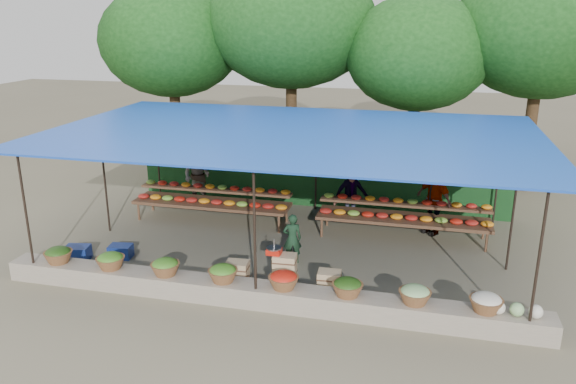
% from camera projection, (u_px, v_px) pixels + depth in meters
% --- Properties ---
extents(ground, '(60.00, 60.00, 0.00)m').
position_uv_depth(ground, '(292.00, 248.00, 13.30)').
color(ground, '#6A634E').
rests_on(ground, ground).
extents(stone_curb, '(10.60, 0.55, 0.40)m').
position_uv_depth(stone_curb, '(258.00, 295.00, 10.69)').
color(stone_curb, gray).
rests_on(stone_curb, ground).
extents(stall_canopy, '(10.80, 6.60, 2.82)m').
position_uv_depth(stall_canopy, '(293.00, 137.00, 12.53)').
color(stall_canopy, black).
rests_on(stall_canopy, ground).
extents(produce_baskets, '(8.98, 0.58, 0.34)m').
position_uv_depth(produce_baskets, '(253.00, 277.00, 10.61)').
color(produce_baskets, brown).
rests_on(produce_baskets, stone_curb).
extents(netting_backdrop, '(10.60, 0.06, 2.50)m').
position_uv_depth(netting_backdrop, '(318.00, 164.00, 15.83)').
color(netting_backdrop, '#1C4F1F').
rests_on(netting_backdrop, ground).
extents(tree_row, '(16.51, 5.50, 7.12)m').
position_uv_depth(tree_row, '(353.00, 34.00, 17.39)').
color(tree_row, '#352013').
rests_on(tree_row, ground).
extents(fruit_table_left, '(4.21, 0.95, 0.93)m').
position_uv_depth(fruit_table_left, '(213.00, 199.00, 14.93)').
color(fruit_table_left, '#46301C').
rests_on(fruit_table_left, ground).
extents(fruit_table_right, '(4.21, 0.95, 0.93)m').
position_uv_depth(fruit_table_right, '(404.00, 214.00, 13.79)').
color(fruit_table_right, '#46301C').
rests_on(fruit_table_right, ground).
extents(crate_counter, '(2.37, 0.37, 0.77)m').
position_uv_depth(crate_counter, '(283.00, 276.00, 11.21)').
color(crate_counter, tan).
rests_on(crate_counter, ground).
extents(weighing_scale, '(0.30, 0.30, 0.32)m').
position_uv_depth(weighing_scale, '(274.00, 250.00, 11.09)').
color(weighing_scale, red).
rests_on(weighing_scale, crate_counter).
extents(vendor_seated, '(0.48, 0.39, 1.14)m').
position_uv_depth(vendor_seated, '(292.00, 239.00, 12.40)').
color(vendor_seated, '#183520').
rests_on(vendor_seated, ground).
extents(customer_left, '(1.00, 0.86, 1.78)m').
position_uv_depth(customer_left, '(197.00, 176.00, 16.04)').
color(customer_left, slate).
rests_on(customer_left, ground).
extents(customer_mid, '(1.21, 1.06, 1.62)m').
position_uv_depth(customer_mid, '(352.00, 192.00, 14.81)').
color(customer_mid, slate).
rests_on(customer_mid, ground).
extents(customer_right, '(1.07, 1.02, 1.78)m').
position_uv_depth(customer_right, '(433.00, 200.00, 13.98)').
color(customer_right, slate).
rests_on(customer_right, ground).
extents(blue_crate_front, '(0.60, 0.48, 0.32)m').
position_uv_depth(blue_crate_front, '(77.00, 253.00, 12.65)').
color(blue_crate_front, navy).
rests_on(blue_crate_front, ground).
extents(blue_crate_back, '(0.54, 0.43, 0.30)m').
position_uv_depth(blue_crate_back, '(121.00, 251.00, 12.76)').
color(blue_crate_back, navy).
rests_on(blue_crate_back, ground).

